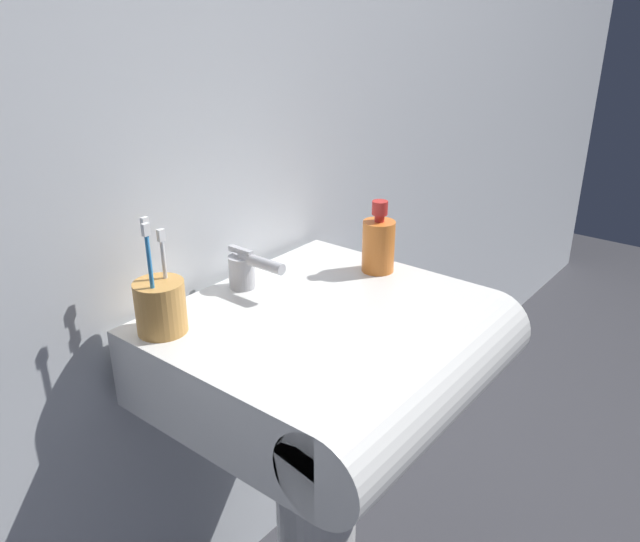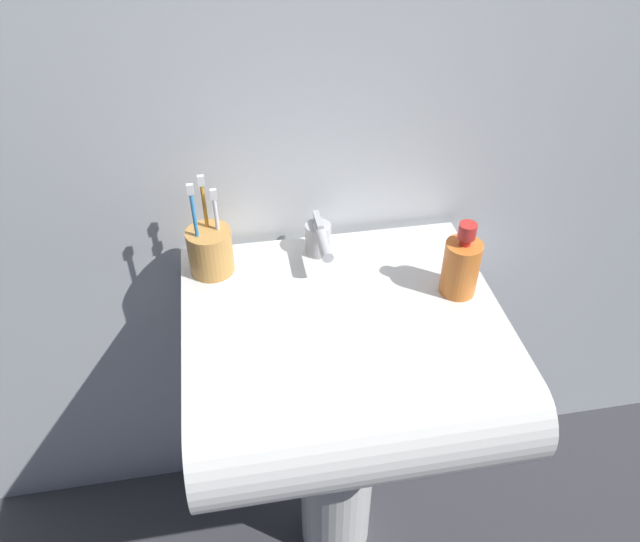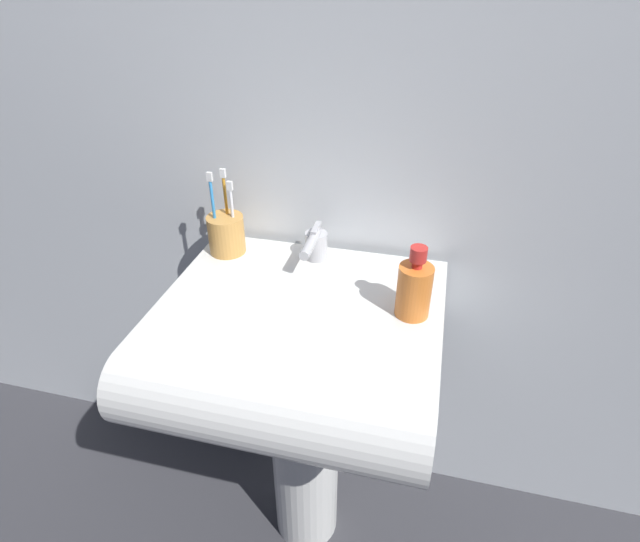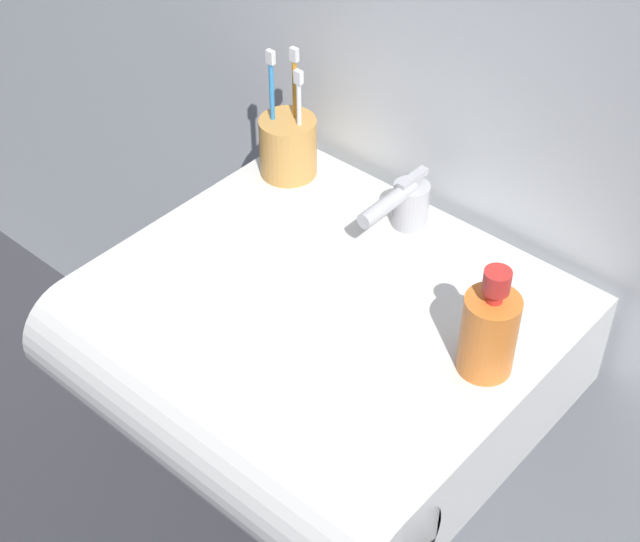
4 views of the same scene
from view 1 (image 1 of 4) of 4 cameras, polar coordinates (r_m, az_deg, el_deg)
The scene contains 6 objects.
wall_back at distance 1.21m, azimuth -11.10°, elevation 18.17°, with size 5.00×0.05×2.40m, color silver.
sink_pedestal at distance 1.41m, azimuth -0.35°, elevation -20.73°, with size 0.17×0.17×0.64m, color white.
sink_basin at distance 1.14m, azimuth 1.81°, elevation -7.66°, with size 0.57×0.53×0.15m.
faucet at distance 1.21m, azimuth -6.78°, elevation 0.16°, with size 0.05×0.13×0.08m.
toothbrush_cup at distance 1.08m, azimuth -14.38°, elevation -3.07°, with size 0.08×0.08×0.20m.
soap_bottle at distance 1.29m, azimuth 5.37°, elevation 2.49°, with size 0.07×0.07×0.15m.
Camera 1 is at (-0.79, -0.64, 1.30)m, focal length 35.00 mm.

